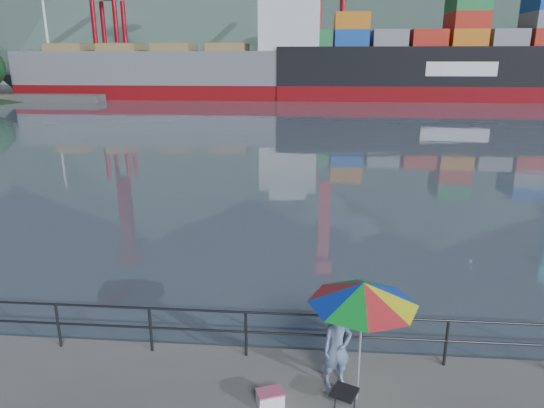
% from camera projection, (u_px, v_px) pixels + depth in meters
% --- Properties ---
extents(harbor_water, '(500.00, 280.00, 0.00)m').
position_uv_depth(harbor_water, '(305.00, 81.00, 132.59)').
color(harbor_water, '#505D6B').
rests_on(harbor_water, ground).
extents(far_dock, '(200.00, 40.00, 0.40)m').
position_uv_depth(far_dock, '(352.00, 90.00, 96.48)').
color(far_dock, '#514F4C').
rests_on(far_dock, ground).
extents(guardrail, '(22.00, 0.06, 1.03)m').
position_uv_depth(guardrail, '(198.00, 331.00, 9.98)').
color(guardrail, '#2D3033').
rests_on(guardrail, ground).
extents(container_stacks, '(58.00, 5.40, 7.80)m').
position_uv_depth(container_stacks, '(468.00, 74.00, 94.09)').
color(container_stacks, '#267F3F').
rests_on(container_stacks, ground).
extents(fisherman, '(0.66, 0.54, 1.56)m').
position_uv_depth(fisherman, '(337.00, 348.00, 8.95)').
color(fisherman, '#1E4695').
rests_on(fisherman, ground).
extents(beach_umbrella, '(1.89, 1.89, 2.31)m').
position_uv_depth(beach_umbrella, '(363.00, 293.00, 8.17)').
color(beach_umbrella, white).
rests_on(beach_umbrella, ground).
extents(folding_stool, '(0.56, 0.56, 0.28)m').
position_uv_depth(folding_stool, '(344.00, 397.00, 8.59)').
color(folding_stool, black).
rests_on(folding_stool, ground).
extents(cooler_bag, '(0.53, 0.44, 0.26)m').
position_uv_depth(cooler_bag, '(270.00, 399.00, 8.57)').
color(cooler_bag, white).
rests_on(cooler_bag, ground).
extents(fishing_rod, '(0.18, 1.63, 1.15)m').
position_uv_depth(fishing_rod, '(337.00, 350.00, 10.23)').
color(fishing_rod, black).
rests_on(fishing_rod, ground).
extents(bulk_carrier, '(52.46, 9.08, 14.50)m').
position_uv_depth(bulk_carrier, '(196.00, 71.00, 76.92)').
color(bulk_carrier, maroon).
rests_on(bulk_carrier, ground).
extents(container_ship, '(52.99, 8.83, 18.10)m').
position_uv_depth(container_ship, '(465.00, 59.00, 72.85)').
color(container_ship, maroon).
rests_on(container_ship, ground).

